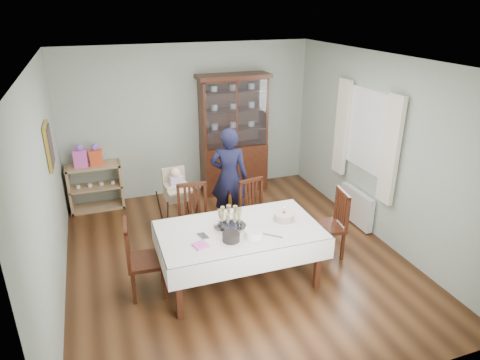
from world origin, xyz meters
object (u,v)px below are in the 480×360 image
china_cabinet (234,133)px  chair_end_left (146,272)px  sideboard (96,187)px  gift_bag_pink (80,157)px  dining_table (240,255)px  champagne_tray (230,222)px  birthday_cake (284,217)px  chair_far_left (195,233)px  chair_end_right (327,236)px  high_chair (178,207)px  woman (229,177)px  chair_far_right (257,224)px  gift_bag_orange (96,156)px

china_cabinet → chair_end_left: (-2.03, -2.64, -0.83)m
sideboard → gift_bag_pink: bearing=-173.3°
dining_table → sideboard: sideboard is taller
champagne_tray → birthday_cake: bearing=-5.6°
chair_far_left → birthday_cake: chair_far_left is taller
chair_end_right → high_chair: (-1.84, 1.37, 0.12)m
chair_far_left → woman: (0.72, 0.63, 0.51)m
china_cabinet → chair_far_right: bearing=-98.7°
woman → high_chair: woman is taller
chair_far_left → gift_bag_orange: gift_bag_orange is taller
woman → champagne_tray: 1.50m
dining_table → chair_far_right: 1.06m
high_chair → gift_bag_pink: size_ratio=2.69×
sideboard → gift_bag_pink: size_ratio=2.29×
chair_end_right → champagne_tray: 1.58m
dining_table → chair_end_left: (-1.16, 0.16, -0.09)m
sideboard → high_chair: size_ratio=0.85×
dining_table → china_cabinet: size_ratio=0.92×
sideboard → chair_end_left: chair_end_left is taller
china_cabinet → chair_far_right: size_ratio=2.33×
dining_table → china_cabinet: bearing=72.7°
china_cabinet → sideboard: size_ratio=2.42×
birthday_cake → gift_bag_pink: bearing=130.8°
dining_table → gift_bag_orange: (-1.55, 2.79, 0.58)m
china_cabinet → dining_table: bearing=-107.3°
china_cabinet → sideboard: bearing=179.5°
sideboard → chair_far_left: chair_far_left is taller
chair_end_right → gift_bag_orange: size_ratio=2.55×
chair_far_left → high_chair: bearing=104.1°
dining_table → champagne_tray: champagne_tray is taller
chair_far_left → chair_end_right: size_ratio=1.03×
china_cabinet → woman: size_ratio=1.35×
gift_bag_pink → chair_end_left: bearing=-76.3°
sideboard → chair_end_left: (0.47, -2.66, -0.11)m
chair_far_left → china_cabinet: bearing=61.9°
chair_end_right → high_chair: 2.30m
woman → gift_bag_orange: size_ratio=4.26×
gift_bag_orange → gift_bag_pink: bearing=180.0°
china_cabinet → chair_end_right: 2.79m
china_cabinet → woman: (-0.51, -1.28, -0.32)m
chair_end_left → high_chair: bearing=-22.0°
dining_table → sideboard: (-1.63, 2.81, 0.02)m
chair_end_right → high_chair: bearing=-118.3°
high_chair → gift_bag_pink: bearing=132.6°
high_chair → champagne_tray: high_chair is taller
champagne_tray → birthday_cake: champagne_tray is taller
gift_bag_pink → birthday_cake: bearing=-49.2°
dining_table → chair_far_left: 0.95m
chair_far_right → woman: woman is taller
high_chair → gift_bag_orange: bearing=126.8°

